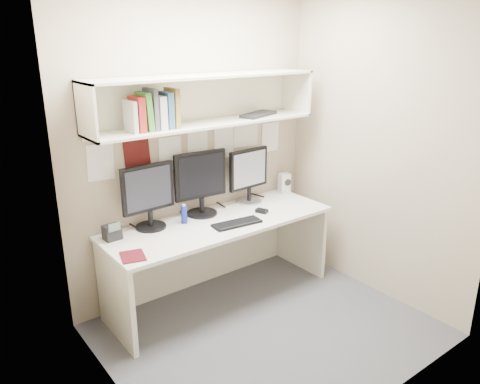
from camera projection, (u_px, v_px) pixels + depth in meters
floor at (268, 330)px, 3.69m from camera, size 2.40×2.00×0.01m
wall_back at (195, 147)px, 4.03m from camera, size 2.40×0.02×2.60m
wall_front at (393, 213)px, 2.53m from camera, size 2.40×0.02×2.60m
wall_left at (108, 209)px, 2.59m from camera, size 0.02×2.00×2.60m
wall_right at (378, 149)px, 3.97m from camera, size 0.02×2.00×2.60m
desk at (220, 259)px, 4.06m from camera, size 2.00×0.70×0.73m
overhead_hutch at (203, 99)px, 3.79m from camera, size 2.00×0.38×0.40m
pinned_papers at (196, 153)px, 4.04m from camera, size 1.92×0.01×0.48m
monitor_left at (148, 194)px, 3.72m from camera, size 0.45×0.25×0.53m
monitor_center at (201, 182)px, 4.00m from camera, size 0.48×0.26×0.56m
monitor_right at (249, 174)px, 4.31m from camera, size 0.44×0.24×0.51m
keyboard at (237, 223)px, 3.86m from camera, size 0.43×0.19×0.02m
mouse at (262, 211)px, 4.12m from camera, size 0.10×0.12×0.03m
speaker at (284, 183)px, 4.63m from camera, size 0.12×0.12×0.19m
blue_bottle at (184, 214)px, 3.87m from camera, size 0.05×0.05×0.16m
maroon_notebook at (133, 256)px, 3.29m from camera, size 0.21×0.23×0.01m
desk_phone at (112, 232)px, 3.56m from camera, size 0.13×0.12×0.15m
book_stack at (153, 112)px, 3.48m from camera, size 0.38×0.19×0.31m
hutch_tray at (258, 114)px, 4.12m from camera, size 0.42×0.28×0.03m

